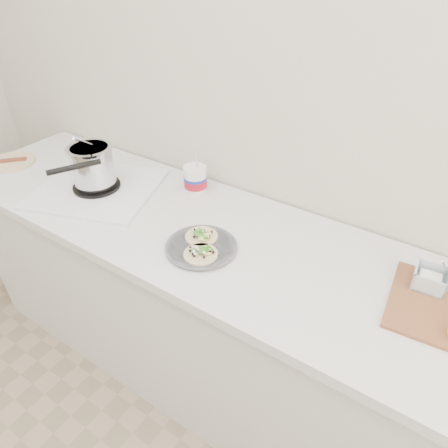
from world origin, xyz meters
The scene contains 5 objects.
counter centered at (0.00, 1.43, 0.45)m, with size 2.44×0.66×0.90m.
stove centered at (-0.55, 1.39, 0.98)m, with size 0.62×0.60×0.24m.
taco_plate centered at (0.07, 1.31, 0.92)m, with size 0.25×0.25×0.04m.
tub centered at (-0.18, 1.62, 0.97)m, with size 0.10×0.10×0.22m.
bacon_plate centered at (-1.10, 1.33, 0.91)m, with size 0.23×0.23×0.02m.
Camera 1 is at (0.75, 0.44, 1.78)m, focal length 32.00 mm.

